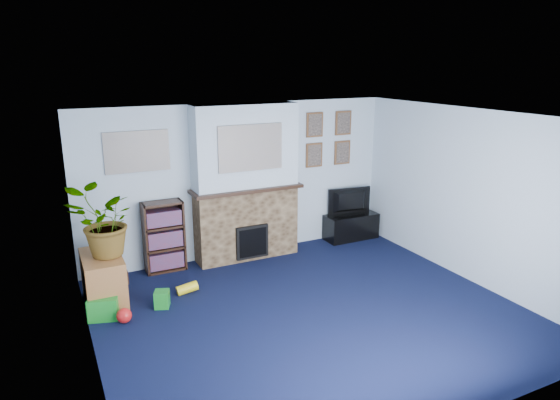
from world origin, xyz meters
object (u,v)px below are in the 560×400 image
bookshelf (164,238)px  sideboard (103,278)px  television (351,201)px  tv_stand (351,226)px

bookshelf → sideboard: (-0.96, -0.74, -0.15)m
television → bookshelf: bearing=6.3°
tv_stand → television: 0.44m
bookshelf → sideboard: size_ratio=1.24×
bookshelf → tv_stand: bearing=-1.4°
tv_stand → sideboard: bearing=-171.0°
tv_stand → sideboard: 4.24m
sideboard → television: bearing=9.2°
bookshelf → sideboard: bearing=-142.4°
tv_stand → television: size_ratio=1.18×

